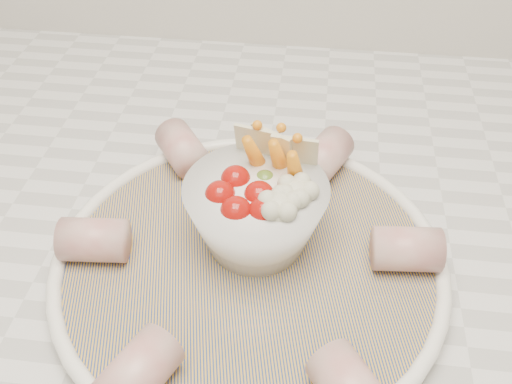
# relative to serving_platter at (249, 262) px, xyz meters

# --- Properties ---
(serving_platter) EXTENTS (0.38, 0.38, 0.02)m
(serving_platter) POSITION_rel_serving_platter_xyz_m (0.00, 0.00, 0.00)
(serving_platter) COLOR navy
(serving_platter) RESTS_ON kitchen_counter
(veggie_bowl) EXTENTS (0.11, 0.11, 0.09)m
(veggie_bowl) POSITION_rel_serving_platter_xyz_m (0.00, 0.02, 0.04)
(veggie_bowl) COLOR white
(veggie_bowl) RESTS_ON serving_platter
(cured_meat_rolls) EXTENTS (0.30, 0.30, 0.04)m
(cured_meat_rolls) POSITION_rel_serving_platter_xyz_m (-0.00, -0.00, 0.02)
(cured_meat_rolls) COLOR #AB504E
(cured_meat_rolls) RESTS_ON serving_platter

